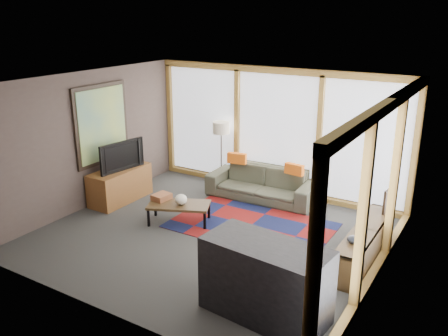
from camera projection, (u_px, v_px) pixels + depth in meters
The scene contains 17 objects.
ground at pixel (212, 236), 8.05m from camera, with size 5.50×5.50×0.00m, color #2E2E2C.
room_envelope at pixel (255, 145), 7.78m from camera, with size 5.52×5.02×2.62m.
rug at pixel (251, 225), 8.43m from camera, with size 2.77×1.78×0.01m, color maroon.
sofa at pixel (262, 184), 9.55m from camera, with size 2.20×0.86×0.64m, color #3A3B2D.
pillow_left at pixel (237, 158), 9.75m from camera, with size 0.39×0.12×0.22m, color #DB5E13.
pillow_right at pixel (294, 169), 9.08m from camera, with size 0.38×0.11×0.21m, color #DB5E13.
floor_lamp at pixel (221, 154), 10.14m from camera, with size 0.36×0.36×1.42m, color black, non-canonical shape.
coffee_table at pixel (179, 213), 8.50m from camera, with size 1.09×0.54×0.36m, color #382814, non-canonical shape.
book_stack at pixel (162, 197), 8.62m from camera, with size 0.26×0.32×0.11m, color brown.
vase at pixel (181, 199), 8.39m from camera, with size 0.22×0.22×0.19m, color beige.
bookshelf at pixel (365, 244), 7.20m from camera, with size 0.38×2.07×0.52m, color #382814, non-canonical shape.
bowl_a at pixel (354, 239), 6.68m from camera, with size 0.20×0.20×0.10m, color black.
bowl_b at pixel (361, 230), 7.00m from camera, with size 0.17×0.17×0.08m, color black.
shelf_picture at pixel (388, 201), 7.65m from camera, with size 0.04×0.31×0.40m, color black.
tv_console at pixel (120, 185), 9.46m from camera, with size 0.55×1.32×0.66m, color brown.
television at pixel (119, 155), 9.26m from camera, with size 1.02×0.13×0.59m, color black.
bar_counter at pixel (265, 280), 5.81m from camera, with size 1.55×0.72×0.98m, color black.
Camera 1 is at (3.97, -6.10, 3.63)m, focal length 38.00 mm.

